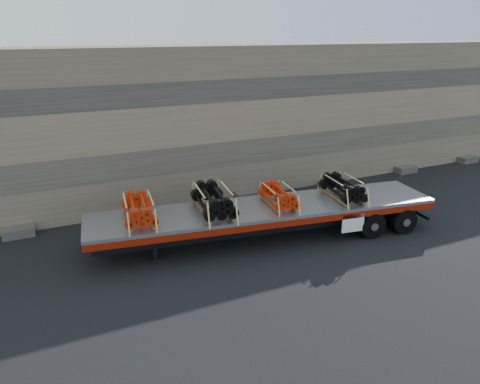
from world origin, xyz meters
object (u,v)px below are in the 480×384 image
object	(u,v)px
trailer	(265,222)
bundle_midfront	(213,201)
bundle_rear	(343,189)
bundle_midrear	(278,196)
bundle_front	(139,210)

from	to	relation	value
trailer	bundle_midfront	bearing A→B (deg)	-180.00
bundle_midfront	bundle_rear	size ratio (longest dim) A/B	1.14
bundle_midfront	bundle_midrear	world-z (taller)	bundle_midfront
bundle_front	bundle_midfront	xyz separation A→B (m)	(2.65, -0.39, 0.05)
bundle_midrear	bundle_rear	bearing A→B (deg)	0.00
bundle_rear	bundle_midfront	bearing A→B (deg)	180.00
trailer	bundle_rear	world-z (taller)	bundle_rear
bundle_midrear	bundle_rear	size ratio (longest dim) A/B	0.91
bundle_rear	bundle_midrear	bearing A→B (deg)	180.00
bundle_midfront	bundle_midrear	size ratio (longest dim) A/B	1.26
bundle_front	bundle_midrear	bearing A→B (deg)	0.00
bundle_midrear	trailer	bearing A→B (deg)	180.00
bundle_front	bundle_midrear	world-z (taller)	bundle_front
bundle_front	bundle_midrear	xyz separation A→B (m)	(5.16, -0.76, -0.04)
trailer	bundle_midfront	world-z (taller)	bundle_midfront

